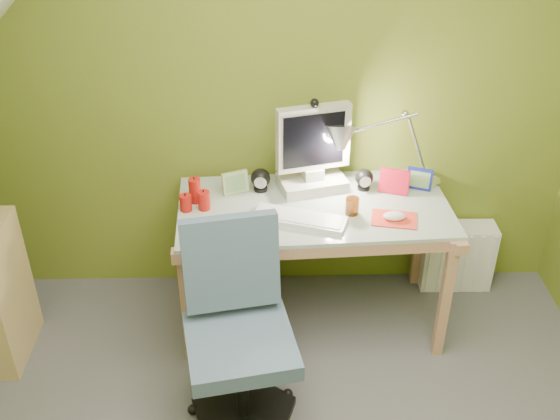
{
  "coord_description": "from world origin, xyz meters",
  "views": [
    {
      "loc": [
        -0.06,
        -1.57,
        2.46
      ],
      "look_at": [
        0.0,
        1.0,
        0.85
      ],
      "focal_mm": 42.0,
      "sensor_mm": 36.0,
      "label": 1
    }
  ],
  "objects_px": {
    "desk": "(312,264)",
    "radiator": "(457,256)",
    "monitor": "(313,142)",
    "desk_lamp": "(403,131)",
    "task_chair": "(240,343)"
  },
  "relations": [
    {
      "from": "desk",
      "to": "radiator",
      "type": "height_order",
      "value": "desk"
    },
    {
      "from": "desk_lamp",
      "to": "task_chair",
      "type": "xyz_separation_m",
      "value": [
        -0.81,
        -0.89,
        -0.58
      ]
    },
    {
      "from": "monitor",
      "to": "desk_lamp",
      "type": "bearing_deg",
      "value": -14.84
    },
    {
      "from": "desk",
      "to": "task_chair",
      "type": "bearing_deg",
      "value": -120.27
    },
    {
      "from": "task_chair",
      "to": "radiator",
      "type": "relative_size",
      "value": 2.32
    },
    {
      "from": "monitor",
      "to": "radiator",
      "type": "height_order",
      "value": "monitor"
    },
    {
      "from": "desk",
      "to": "monitor",
      "type": "distance_m",
      "value": 0.66
    },
    {
      "from": "desk_lamp",
      "to": "radiator",
      "type": "distance_m",
      "value": 0.95
    },
    {
      "from": "desk",
      "to": "desk_lamp",
      "type": "height_order",
      "value": "desk_lamp"
    },
    {
      "from": "monitor",
      "to": "desk_lamp",
      "type": "distance_m",
      "value": 0.45
    },
    {
      "from": "desk_lamp",
      "to": "task_chair",
      "type": "height_order",
      "value": "desk_lamp"
    },
    {
      "from": "desk",
      "to": "radiator",
      "type": "distance_m",
      "value": 0.92
    },
    {
      "from": "monitor",
      "to": "task_chair",
      "type": "bearing_deg",
      "value": -126.95
    },
    {
      "from": "monitor",
      "to": "desk_lamp",
      "type": "height_order",
      "value": "desk_lamp"
    },
    {
      "from": "desk_lamp",
      "to": "monitor",
      "type": "bearing_deg",
      "value": 168.29
    }
  ]
}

